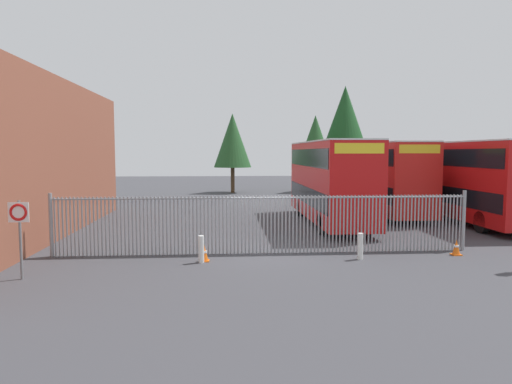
# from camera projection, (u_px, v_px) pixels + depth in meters

# --- Properties ---
(ground_plane) EXTENTS (100.00, 100.00, 0.00)m
(ground_plane) POSITION_uv_depth(u_px,v_px,m) (251.00, 222.00, 25.61)
(ground_plane) COLOR #3D3D42
(palisade_fence) EXTENTS (15.82, 0.14, 2.35)m
(palisade_fence) POSITION_uv_depth(u_px,v_px,m) (264.00, 223.00, 17.56)
(palisade_fence) COLOR gray
(palisade_fence) RESTS_ON ground
(double_decker_bus_near_gate) EXTENTS (2.54, 10.81, 4.42)m
(double_decker_bus_near_gate) POSITION_uv_depth(u_px,v_px,m) (329.00, 179.00, 24.90)
(double_decker_bus_near_gate) COLOR red
(double_decker_bus_near_gate) RESTS_ON ground
(double_decker_bus_behind_fence_left) EXTENTS (2.54, 10.81, 4.42)m
(double_decker_bus_behind_fence_left) POSITION_uv_depth(u_px,v_px,m) (469.00, 178.00, 25.27)
(double_decker_bus_behind_fence_left) COLOR red
(double_decker_bus_behind_fence_left) RESTS_ON ground
(double_decker_bus_behind_fence_right) EXTENTS (2.54, 10.81, 4.42)m
(double_decker_bus_behind_fence_right) POSITION_uv_depth(u_px,v_px,m) (382.00, 175.00, 28.85)
(double_decker_bus_behind_fence_right) COLOR red
(double_decker_bus_behind_fence_right) RESTS_ON ground
(bollard_near_left) EXTENTS (0.20, 0.20, 0.95)m
(bollard_near_left) POSITION_uv_depth(u_px,v_px,m) (201.00, 249.00, 16.10)
(bollard_near_left) COLOR silver
(bollard_near_left) RESTS_ON ground
(bollard_center_front) EXTENTS (0.20, 0.20, 0.95)m
(bollard_center_front) POSITION_uv_depth(u_px,v_px,m) (360.00, 246.00, 16.62)
(bollard_center_front) COLOR silver
(bollard_center_front) RESTS_ON ground
(traffic_cone_by_gate) EXTENTS (0.34, 0.34, 0.59)m
(traffic_cone_by_gate) POSITION_uv_depth(u_px,v_px,m) (204.00, 253.00, 16.32)
(traffic_cone_by_gate) COLOR orange
(traffic_cone_by_gate) RESTS_ON ground
(traffic_cone_mid_forecourt) EXTENTS (0.34, 0.34, 0.59)m
(traffic_cone_mid_forecourt) POSITION_uv_depth(u_px,v_px,m) (456.00, 247.00, 17.32)
(traffic_cone_mid_forecourt) COLOR orange
(traffic_cone_mid_forecourt) RESTS_ON ground
(speed_limit_sign_post) EXTENTS (0.60, 0.14, 2.40)m
(speed_limit_sign_post) POSITION_uv_depth(u_px,v_px,m) (19.00, 221.00, 13.85)
(speed_limit_sign_post) COLOR slate
(speed_limit_sign_post) RESTS_ON ground
(tree_tall_back) EXTENTS (5.59, 5.59, 10.43)m
(tree_tall_back) POSITION_uv_depth(u_px,v_px,m) (345.00, 126.00, 46.44)
(tree_tall_back) COLOR #4C3823
(tree_tall_back) RESTS_ON ground
(tree_short_side) EXTENTS (3.70, 3.70, 7.36)m
(tree_short_side) POSITION_uv_depth(u_px,v_px,m) (315.00, 143.00, 44.39)
(tree_short_side) COLOR #4C3823
(tree_short_side) RESTS_ON ground
(tree_mid_row) EXTENTS (3.55, 3.55, 7.49)m
(tree_mid_row) POSITION_uv_depth(u_px,v_px,m) (233.00, 141.00, 43.92)
(tree_mid_row) COLOR #4C3823
(tree_mid_row) RESTS_ON ground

